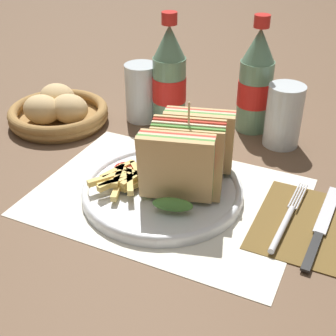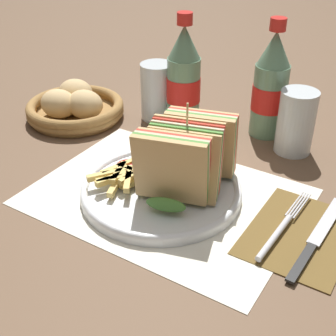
{
  "view_description": "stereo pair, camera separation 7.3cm",
  "coord_description": "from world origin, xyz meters",
  "px_view_note": "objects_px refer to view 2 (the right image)",
  "views": [
    {
      "loc": [
        0.26,
        -0.56,
        0.42
      ],
      "look_at": [
        -0.01,
        -0.0,
        0.04
      ],
      "focal_mm": 50.0,
      "sensor_mm": 36.0,
      "label": 1
    },
    {
      "loc": [
        0.32,
        -0.53,
        0.42
      ],
      "look_at": [
        -0.01,
        -0.0,
        0.04
      ],
      "focal_mm": 50.0,
      "sensor_mm": 36.0,
      "label": 2
    }
  ],
  "objects_px": {
    "club_sandwich": "(186,158)",
    "knife": "(317,237)",
    "coke_bottle_far": "(270,87)",
    "bread_basket": "(75,107)",
    "fork": "(280,230)",
    "glass_far": "(157,92)",
    "plate_main": "(161,190)",
    "glass_near": "(295,126)",
    "coke_bottle_near": "(184,80)"
  },
  "relations": [
    {
      "from": "plate_main",
      "to": "coke_bottle_near",
      "type": "height_order",
      "value": "coke_bottle_near"
    },
    {
      "from": "club_sandwich",
      "to": "glass_near",
      "type": "height_order",
      "value": "club_sandwich"
    },
    {
      "from": "bread_basket",
      "to": "knife",
      "type": "bearing_deg",
      "value": -12.49
    },
    {
      "from": "fork",
      "to": "knife",
      "type": "bearing_deg",
      "value": 19.07
    },
    {
      "from": "plate_main",
      "to": "coke_bottle_far",
      "type": "distance_m",
      "value": 0.3
    },
    {
      "from": "fork",
      "to": "glass_near",
      "type": "relative_size",
      "value": 1.54
    },
    {
      "from": "glass_near",
      "to": "glass_far",
      "type": "bearing_deg",
      "value": -177.23
    },
    {
      "from": "coke_bottle_far",
      "to": "bread_basket",
      "type": "bearing_deg",
      "value": -158.23
    },
    {
      "from": "plate_main",
      "to": "glass_far",
      "type": "height_order",
      "value": "glass_far"
    },
    {
      "from": "plate_main",
      "to": "coke_bottle_far",
      "type": "xyz_separation_m",
      "value": [
        0.06,
        0.29,
        0.09
      ]
    },
    {
      "from": "fork",
      "to": "bread_basket",
      "type": "distance_m",
      "value": 0.51
    },
    {
      "from": "glass_far",
      "to": "coke_bottle_far",
      "type": "bearing_deg",
      "value": 13.85
    },
    {
      "from": "coke_bottle_far",
      "to": "bread_basket",
      "type": "xyz_separation_m",
      "value": [
        -0.36,
        -0.14,
        -0.07
      ]
    },
    {
      "from": "knife",
      "to": "coke_bottle_near",
      "type": "relative_size",
      "value": 0.93
    },
    {
      "from": "plate_main",
      "to": "glass_far",
      "type": "xyz_separation_m",
      "value": [
        -0.16,
        0.23,
        0.05
      ]
    },
    {
      "from": "fork",
      "to": "coke_bottle_far",
      "type": "relative_size",
      "value": 0.8
    },
    {
      "from": "coke_bottle_far",
      "to": "glass_near",
      "type": "relative_size",
      "value": 1.92
    },
    {
      "from": "fork",
      "to": "glass_far",
      "type": "relative_size",
      "value": 1.54
    },
    {
      "from": "club_sandwich",
      "to": "knife",
      "type": "xyz_separation_m",
      "value": [
        0.21,
        0.0,
        -0.06
      ]
    },
    {
      "from": "coke_bottle_far",
      "to": "glass_far",
      "type": "bearing_deg",
      "value": -166.15
    },
    {
      "from": "knife",
      "to": "bread_basket",
      "type": "bearing_deg",
      "value": 169.55
    },
    {
      "from": "coke_bottle_far",
      "to": "plate_main",
      "type": "bearing_deg",
      "value": -101.37
    },
    {
      "from": "fork",
      "to": "coke_bottle_far",
      "type": "height_order",
      "value": "coke_bottle_far"
    },
    {
      "from": "knife",
      "to": "fork",
      "type": "bearing_deg",
      "value": -160.93
    },
    {
      "from": "plate_main",
      "to": "knife",
      "type": "xyz_separation_m",
      "value": [
        0.24,
        0.02,
        -0.0
      ]
    },
    {
      "from": "coke_bottle_near",
      "to": "coke_bottle_far",
      "type": "xyz_separation_m",
      "value": [
        0.16,
        0.05,
        0.0
      ]
    },
    {
      "from": "plate_main",
      "to": "glass_far",
      "type": "bearing_deg",
      "value": 124.42
    },
    {
      "from": "club_sandwich",
      "to": "fork",
      "type": "bearing_deg",
      "value": -3.78
    },
    {
      "from": "coke_bottle_far",
      "to": "bread_basket",
      "type": "distance_m",
      "value": 0.39
    },
    {
      "from": "club_sandwich",
      "to": "coke_bottle_far",
      "type": "relative_size",
      "value": 0.8
    },
    {
      "from": "coke_bottle_near",
      "to": "coke_bottle_far",
      "type": "height_order",
      "value": "same"
    },
    {
      "from": "coke_bottle_near",
      "to": "glass_near",
      "type": "bearing_deg",
      "value": 3.09
    },
    {
      "from": "club_sandwich",
      "to": "plate_main",
      "type": "bearing_deg",
      "value": -152.92
    },
    {
      "from": "knife",
      "to": "coke_bottle_near",
      "type": "distance_m",
      "value": 0.41
    },
    {
      "from": "fork",
      "to": "glass_near",
      "type": "bearing_deg",
      "value": 107.54
    },
    {
      "from": "knife",
      "to": "bread_basket",
      "type": "distance_m",
      "value": 0.56
    },
    {
      "from": "knife",
      "to": "coke_bottle_near",
      "type": "xyz_separation_m",
      "value": [
        -0.34,
        0.21,
        0.09
      ]
    },
    {
      "from": "plate_main",
      "to": "club_sandwich",
      "type": "relative_size",
      "value": 1.42
    },
    {
      "from": "glass_far",
      "to": "bread_basket",
      "type": "bearing_deg",
      "value": -147.79
    },
    {
      "from": "fork",
      "to": "glass_far",
      "type": "bearing_deg",
      "value": 149.33
    },
    {
      "from": "coke_bottle_near",
      "to": "bread_basket",
      "type": "bearing_deg",
      "value": -155.72
    },
    {
      "from": "fork",
      "to": "coke_bottle_near",
      "type": "relative_size",
      "value": 0.8
    },
    {
      "from": "club_sandwich",
      "to": "fork",
      "type": "relative_size",
      "value": 0.99
    },
    {
      "from": "plate_main",
      "to": "bread_basket",
      "type": "relative_size",
      "value": 1.26
    },
    {
      "from": "club_sandwich",
      "to": "knife",
      "type": "relative_size",
      "value": 0.86
    },
    {
      "from": "fork",
      "to": "coke_bottle_near",
      "type": "bearing_deg",
      "value": 143.99
    },
    {
      "from": "plate_main",
      "to": "fork",
      "type": "bearing_deg",
      "value": 2.1
    },
    {
      "from": "glass_near",
      "to": "bread_basket",
      "type": "height_order",
      "value": "glass_near"
    },
    {
      "from": "club_sandwich",
      "to": "glass_near",
      "type": "bearing_deg",
      "value": 68.27
    },
    {
      "from": "fork",
      "to": "bread_basket",
      "type": "bearing_deg",
      "value": 166.79
    }
  ]
}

